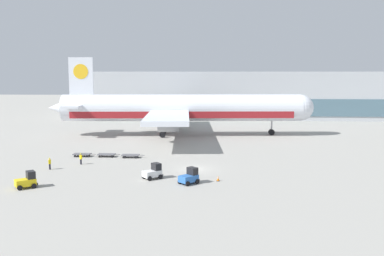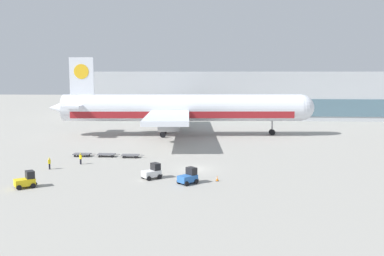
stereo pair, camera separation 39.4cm
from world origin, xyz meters
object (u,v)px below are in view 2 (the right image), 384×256
Objects in this scene: baggage_tug_far at (26,180)px; ground_crew_near at (49,162)px; baggage_tug_mid at (189,177)px; ground_crew_far at (81,158)px; baggage_dolly_second at (106,154)px; baggage_dolly_third at (130,155)px; airplane_main at (179,109)px; baggage_tug_foreground at (152,172)px; traffic_cone_near at (217,178)px; baggage_dolly_lead at (82,154)px.

baggage_tug_far is 1.65× the size of ground_crew_near.
baggage_tug_mid is 1.61× the size of ground_crew_far.
baggage_dolly_third is (4.07, -0.43, 0.00)m from baggage_dolly_second.
airplane_main reaches higher than baggage_tug_foreground.
baggage_tug_far is 0.76× the size of baggage_dolly_third.
baggage_tug_foreground is 16.16m from ground_crew_near.
baggage_dolly_second is 2.17× the size of ground_crew_far.
baggage_tug_far is (-19.39, -3.09, 0.00)m from baggage_tug_mid.
traffic_cone_near reaches higher than baggage_dolly_second.
baggage_dolly_lead is (-13.73, -24.87, -5.45)m from airplane_main.
baggage_tug_far reaches higher than ground_crew_near.
baggage_tug_mid is at bearing -87.08° from airplane_main.
ground_crew_near reaches higher than traffic_cone_near.
baggage_tug_foreground is 14.73m from baggage_dolly_third.
baggage_tug_mid reaches higher than traffic_cone_near.
ground_crew_far is at bearing 103.25° from baggage_tug_mid.
traffic_cone_near is (3.55, 1.51, -0.53)m from baggage_tug_mid.
traffic_cone_near is at bearing 12.02° from ground_crew_far.
baggage_dolly_second is at bearing 0.02° from baggage_dolly_lead.
baggage_dolly_lead is 4.08m from baggage_dolly_second.
baggage_tug_mid is at bearing 4.02° from ground_crew_far.
traffic_cone_near is (20.64, -8.75, -0.65)m from ground_crew_far.
baggage_dolly_third is (-5.59, -25.29, -5.45)m from airplane_main.
ground_crew_near is at bearing -120.93° from baggage_dolly_second.
baggage_tug_mid is at bearing -47.85° from baggage_dolly_second.
baggage_tug_foreground is at bearing -67.01° from baggage_dolly_third.
airplane_main is 21.18× the size of baggage_tug_mid.
ground_crew_near is at bearing -118.18° from airplane_main.
baggage_tug_foreground is 0.75× the size of baggage_dolly_second.
baggage_tug_far is at bearing 160.49° from baggage_tug_foreground.
baggage_dolly_third is 8.51m from ground_crew_far.
baggage_tug_foreground is at bearing -54.93° from baggage_dolly_second.
baggage_tug_far is 13.54m from ground_crew_far.
baggage_dolly_third is at bearing 28.33° from baggage_tug_far.
baggage_tug_foreground is 15.44m from baggage_tug_far.
baggage_tug_foreground is at bearing -16.62° from baggage_tug_far.
baggage_tug_foreground reaches higher than ground_crew_far.
baggage_tug_mid is 24.84m from baggage_dolly_lead.
baggage_dolly_lead is 6.24m from ground_crew_far.
traffic_cone_near is at bearing -45.23° from baggage_dolly_third.
baggage_dolly_third is 13.42m from ground_crew_near.
baggage_dolly_lead is at bearing -1.56° from ground_crew_near.
baggage_dolly_third is at bearing -3.04° from baggage_dolly_lead.
baggage_tug_far reaches higher than traffic_cone_near.
airplane_main reaches higher than baggage_dolly_lead.
baggage_tug_mid is 21.51m from ground_crew_near.
baggage_tug_mid is 19.93m from ground_crew_far.
baggage_tug_far is at bearing 143.27° from baggage_tug_mid.
ground_crew_far reaches higher than traffic_cone_near.
baggage_tug_far is 23.40m from traffic_cone_near.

